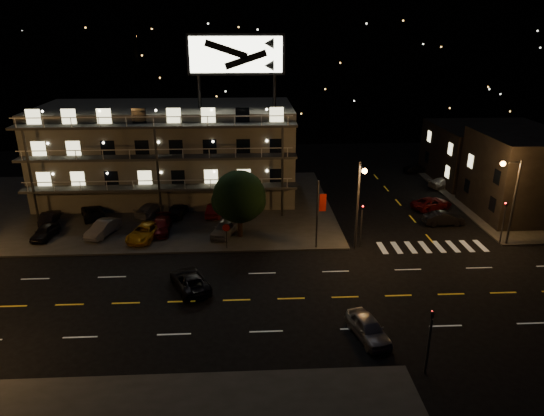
{
  "coord_description": "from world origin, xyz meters",
  "views": [
    {
      "loc": [
        -1.02,
        -30.84,
        18.77
      ],
      "look_at": [
        1.01,
        8.0,
        4.14
      ],
      "focal_mm": 32.0,
      "sensor_mm": 36.0,
      "label": 1
    }
  ],
  "objects_px": {
    "lot_car_2": "(144,232)",
    "lot_car_7": "(151,209)",
    "tree": "(239,198)",
    "side_car_0": "(444,218)",
    "lot_car_4": "(225,228)",
    "road_car_east": "(368,328)",
    "road_car_west": "(190,280)"
  },
  "relations": [
    {
      "from": "tree",
      "to": "lot_car_7",
      "type": "bearing_deg",
      "value": 147.18
    },
    {
      "from": "lot_car_7",
      "to": "side_car_0",
      "type": "bearing_deg",
      "value": -165.97
    },
    {
      "from": "tree",
      "to": "road_car_west",
      "type": "distance_m",
      "value": 10.53
    },
    {
      "from": "road_car_west",
      "to": "side_car_0",
      "type": "bearing_deg",
      "value": -177.56
    },
    {
      "from": "lot_car_7",
      "to": "road_car_east",
      "type": "relative_size",
      "value": 1.07
    },
    {
      "from": "tree",
      "to": "lot_car_7",
      "type": "xyz_separation_m",
      "value": [
        -9.35,
        6.03,
        -3.17
      ]
    },
    {
      "from": "lot_car_4",
      "to": "lot_car_7",
      "type": "height_order",
      "value": "lot_car_4"
    },
    {
      "from": "tree",
      "to": "side_car_0",
      "type": "relative_size",
      "value": 1.58
    },
    {
      "from": "road_car_east",
      "to": "lot_car_2",
      "type": "bearing_deg",
      "value": 123.32
    },
    {
      "from": "lot_car_2",
      "to": "lot_car_4",
      "type": "xyz_separation_m",
      "value": [
        7.47,
        0.5,
        0.07
      ]
    },
    {
      "from": "tree",
      "to": "road_car_east",
      "type": "height_order",
      "value": "tree"
    },
    {
      "from": "tree",
      "to": "lot_car_7",
      "type": "relative_size",
      "value": 1.46
    },
    {
      "from": "lot_car_4",
      "to": "road_car_west",
      "type": "distance_m",
      "value": 9.94
    },
    {
      "from": "lot_car_4",
      "to": "lot_car_7",
      "type": "distance_m",
      "value": 9.78
    },
    {
      "from": "lot_car_2",
      "to": "road_car_west",
      "type": "relative_size",
      "value": 0.98
    },
    {
      "from": "lot_car_4",
      "to": "side_car_0",
      "type": "distance_m",
      "value": 21.89
    },
    {
      "from": "lot_car_2",
      "to": "lot_car_4",
      "type": "relative_size",
      "value": 1.11
    },
    {
      "from": "tree",
      "to": "lot_car_4",
      "type": "height_order",
      "value": "tree"
    },
    {
      "from": "lot_car_4",
      "to": "side_car_0",
      "type": "height_order",
      "value": "lot_car_4"
    },
    {
      "from": "road_car_east",
      "to": "side_car_0",
      "type": "bearing_deg",
      "value": 42.86
    },
    {
      "from": "tree",
      "to": "lot_car_2",
      "type": "relative_size",
      "value": 1.37
    },
    {
      "from": "tree",
      "to": "side_car_0",
      "type": "distance_m",
      "value": 20.8
    },
    {
      "from": "lot_car_4",
      "to": "road_car_east",
      "type": "xyz_separation_m",
      "value": [
        9.76,
        -16.55,
        -0.17
      ]
    },
    {
      "from": "lot_car_2",
      "to": "side_car_0",
      "type": "relative_size",
      "value": 1.15
    },
    {
      "from": "side_car_0",
      "to": "road_car_east",
      "type": "xyz_separation_m",
      "value": [
        -12.06,
        -18.28,
        0.03
      ]
    },
    {
      "from": "lot_car_2",
      "to": "side_car_0",
      "type": "xyz_separation_m",
      "value": [
        29.29,
        2.23,
        -0.13
      ]
    },
    {
      "from": "lot_car_2",
      "to": "lot_car_7",
      "type": "distance_m",
      "value": 6.18
    },
    {
      "from": "lot_car_7",
      "to": "road_car_east",
      "type": "bearing_deg",
      "value": 150.15
    },
    {
      "from": "tree",
      "to": "side_car_0",
      "type": "bearing_deg",
      "value": 5.88
    },
    {
      "from": "lot_car_4",
      "to": "road_car_west",
      "type": "xyz_separation_m",
      "value": [
        -2.3,
        -9.67,
        -0.2
      ]
    },
    {
      "from": "tree",
      "to": "lot_car_4",
      "type": "distance_m",
      "value": 3.4
    },
    {
      "from": "tree",
      "to": "road_car_east",
      "type": "bearing_deg",
      "value": -62.63
    }
  ]
}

